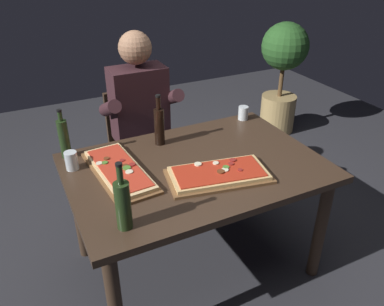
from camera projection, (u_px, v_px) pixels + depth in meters
name	position (u px, v px, depth m)	size (l,w,h in m)	color
ground_plane	(195.00, 262.00, 2.53)	(6.40, 6.40, 0.00)	#2D2D33
dining_table	(196.00, 179.00, 2.21)	(1.40, 0.96, 0.74)	#3D2B1E
pizza_rectangular_front	(219.00, 174.00, 2.04)	(0.58, 0.37, 0.05)	brown
pizza_rectangular_left	(119.00, 171.00, 2.07)	(0.28, 0.60, 0.05)	brown
wine_bottle_dark	(64.00, 138.00, 2.18)	(0.06, 0.06, 0.29)	#233819
oil_bottle_amber	(159.00, 125.00, 2.32)	(0.06, 0.06, 0.32)	black
vinegar_bottle_green	(123.00, 204.00, 1.64)	(0.07, 0.07, 0.33)	#233819
tumbler_near_camera	(243.00, 113.00, 2.68)	(0.07, 0.07, 0.09)	silver
tumbler_far_side	(72.00, 162.00, 2.10)	(0.07, 0.07, 0.10)	silver
diner_chair	(139.00, 143.00, 2.94)	(0.44, 0.44, 0.87)	#3D2B1E
seated_diner	(142.00, 118.00, 2.72)	(0.53, 0.41, 1.33)	#23232D
potted_plant_corner	(282.00, 70.00, 3.93)	(0.47, 0.47, 1.14)	tan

